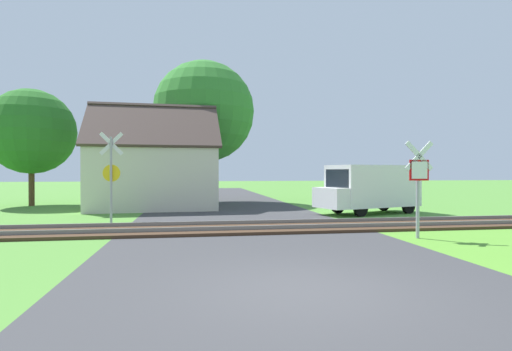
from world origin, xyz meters
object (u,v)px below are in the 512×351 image
house (154,174)px  tree_left (31,132)px  tree_center (204,112)px  crossing_sign_far (111,171)px  mail_truck (370,187)px  stop_sign_near (418,180)px

house → tree_left: 7.90m
tree_center → crossing_sign_far: bearing=-110.5°
crossing_sign_far → house: 6.52m
tree_left → mail_truck: size_ratio=1.27×
tree_center → tree_left: tree_center is taller
house → tree_center: tree_center is taller
crossing_sign_far → tree_left: 11.13m
house → stop_sign_near: bearing=-56.1°
crossing_sign_far → tree_center: tree_center is taller
stop_sign_near → crossing_sign_far: crossing_sign_far is taller
crossing_sign_far → tree_center: 11.27m
crossing_sign_far → house: house is taller
stop_sign_near → house: bearing=-53.9°
crossing_sign_far → mail_truck: 11.31m
stop_sign_near → tree_center: (-5.71, 14.80, 4.05)m
tree_center → tree_left: (-9.81, -0.91, -1.49)m
tree_center → tree_left: size_ratio=1.34×
stop_sign_near → tree_left: tree_left is taller
tree_center → tree_left: bearing=-174.7°
crossing_sign_far → tree_left: (-6.09, 9.03, 2.28)m
stop_sign_near → crossing_sign_far: size_ratio=0.83×
house → crossing_sign_far: bearing=-101.5°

